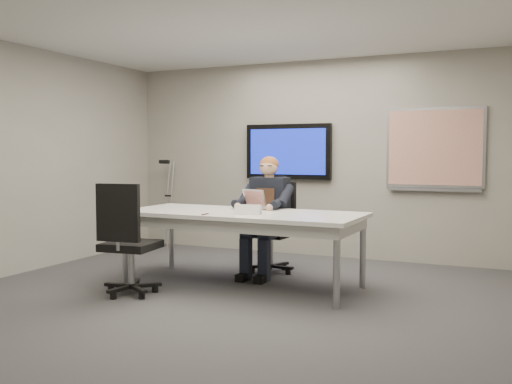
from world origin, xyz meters
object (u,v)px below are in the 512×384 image
at_px(conference_table, 241,220).
at_px(office_chair_far, 273,244).
at_px(office_chair_near, 129,260).
at_px(laptop, 252,205).
at_px(seated_person, 264,228).

bearing_deg(conference_table, office_chair_far, 88.64).
relative_size(office_chair_near, laptop, 3.03).
bearing_deg(seated_person, laptop, -96.01).
relative_size(office_chair_far, office_chair_near, 0.95).
height_order(office_chair_far, seated_person, seated_person).
relative_size(seated_person, laptop, 3.71).
bearing_deg(office_chair_far, seated_person, -86.87).
bearing_deg(office_chair_near, laptop, -133.67).
bearing_deg(conference_table, seated_person, 87.77).
height_order(conference_table, seated_person, seated_person).
xyz_separation_m(office_chair_far, laptop, (-0.04, -0.54, 0.54)).
distance_m(conference_table, laptop, 0.31).
distance_m(office_chair_far, seated_person, 0.35).
bearing_deg(laptop, conference_table, -72.31).
bearing_deg(office_chair_far, office_chair_near, -113.96).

